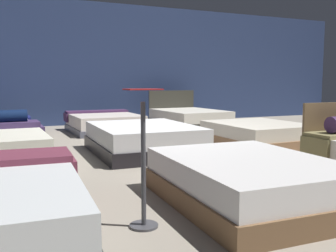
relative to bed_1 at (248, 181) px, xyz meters
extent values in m
cube|color=gray|center=(0.02, 2.83, -0.23)|extent=(18.00, 18.00, 0.02)
cube|color=navy|center=(0.02, 7.91, 1.53)|extent=(18.00, 0.06, 3.50)
cube|color=brown|center=(-1.62, 0.71, 0.11)|extent=(0.09, 0.58, 0.27)
cube|color=brown|center=(0.00, 0.00, -0.12)|extent=(1.57, 2.04, 0.21)
cube|color=white|center=(0.00, 0.00, 0.11)|extent=(1.51, 1.98, 0.24)
cube|color=olive|center=(1.60, 0.74, 0.09)|extent=(0.05, 0.49, 0.29)
cube|color=#3B2A51|center=(-1.64, 3.74, 0.11)|extent=(0.11, 0.51, 0.27)
cube|color=black|center=(-0.03, 2.98, -0.12)|extent=(1.68, 2.14, 0.21)
cube|color=white|center=(-0.03, 2.98, 0.13)|extent=(1.62, 2.08, 0.27)
cube|color=#926948|center=(2.38, 2.99, -0.14)|extent=(1.67, 1.95, 0.17)
cube|color=silver|center=(2.38, 2.99, 0.07)|extent=(1.61, 1.89, 0.24)
cube|color=navy|center=(-1.65, 6.74, 0.02)|extent=(0.10, 0.70, 0.29)
cube|color=#4E4F5D|center=(0.07, 6.06, -0.15)|extent=(1.66, 1.95, 0.15)
cube|color=silver|center=(0.07, 6.06, 0.07)|extent=(1.60, 1.89, 0.28)
cube|color=#45284D|center=(0.05, 6.77, 0.23)|extent=(1.60, 0.46, 0.05)
cube|color=#45284D|center=(-0.75, 6.75, 0.10)|extent=(0.06, 0.42, 0.21)
cube|color=#45284D|center=(0.85, 6.79, 0.10)|extent=(0.06, 0.42, 0.21)
cube|color=#35342B|center=(2.43, 6.07, -0.12)|extent=(1.69, 2.20, 0.20)
cube|color=silver|center=(2.43, 6.07, 0.11)|extent=(1.62, 2.14, 0.27)
cube|color=#35342B|center=(2.37, 7.13, 0.27)|extent=(1.48, 0.13, 0.98)
cylinder|color=#3F3F44|center=(-1.18, -0.19, -0.21)|extent=(0.24, 0.24, 0.02)
cylinder|color=#3F3F44|center=(-1.18, -0.19, 0.30)|extent=(0.04, 0.04, 1.04)
cube|color=#B21E1E|center=(-1.18, -0.19, 0.92)|extent=(0.28, 0.20, 0.01)
camera|label=1|loc=(-2.21, -3.04, 0.97)|focal=40.38mm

